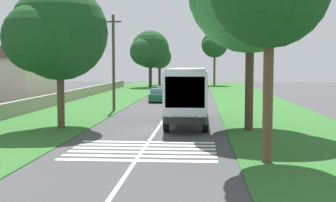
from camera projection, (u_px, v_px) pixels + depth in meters
The scene contains 17 objects.
ground at pixel (156, 130), 27.43m from camera, with size 160.00×160.00×0.00m, color #424244.
grass_verge_left at pixel (86, 107), 42.93m from camera, with size 120.00×8.00×0.04m, color #2D6628.
grass_verge_right at pixel (260, 108), 41.75m from camera, with size 120.00×8.00×0.04m, color #2D6628.
centre_line at pixel (172, 107), 42.34m from camera, with size 110.00×0.16×0.01m, color silver.
coach_bus at pixel (188, 92), 30.49m from camera, with size 11.16×2.62×3.73m.
zebra_crossing at pixel (143, 150), 20.98m from camera, with size 4.95×6.80×0.01m.
trailing_car_0 at pixel (159, 96), 48.61m from camera, with size 4.30×1.78×1.43m.
trailing_car_1 at pixel (163, 92), 54.43m from camera, with size 4.30×1.78×1.43m.
trailing_car_2 at pixel (167, 90), 60.64m from camera, with size 4.30×1.78×1.43m.
trailing_minibus_0 at pixel (194, 81), 68.43m from camera, with size 6.00×2.14×2.53m.
roadside_tree_left_0 at pixel (149, 50), 80.01m from camera, with size 8.18×6.73×10.06m.
roadside_tree_left_1 at pixel (57, 35), 27.73m from camera, with size 7.23×5.93×8.89m.
roadside_tree_left_2 at pixel (159, 58), 88.24m from camera, with size 5.66×4.60×7.84m.
roadside_tree_right_1 at pixel (214, 45), 87.33m from camera, with size 6.31×5.09×10.43m.
utility_pole at pixel (114, 61), 38.80m from camera, with size 0.24×1.40×8.20m.
roadside_wall at pixel (66, 97), 48.10m from camera, with size 70.00×0.40×1.13m, color #9E937F.
roadside_building at pixel (15, 74), 47.61m from camera, with size 10.59×6.79×5.79m.
Camera 1 is at (-27.08, -2.67, 3.95)m, focal length 48.36 mm.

